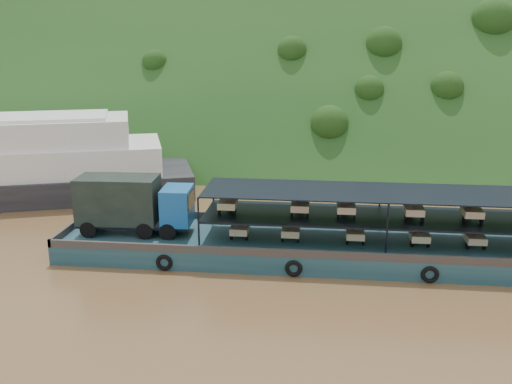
# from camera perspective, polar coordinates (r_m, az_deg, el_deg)

# --- Properties ---
(ground) EXTENTS (160.00, 160.00, 0.00)m
(ground) POSITION_cam_1_polar(r_m,az_deg,el_deg) (39.03, 2.43, -5.79)
(ground) COLOR brown
(ground) RESTS_ON ground
(hillside) EXTENTS (140.00, 39.60, 39.60)m
(hillside) POSITION_cam_1_polar(r_m,az_deg,el_deg) (73.70, 4.50, 4.36)
(hillside) COLOR #163714
(hillside) RESTS_ON ground
(cargo_barge) EXTENTS (35.00, 7.18, 5.06)m
(cargo_barge) POSITION_cam_1_polar(r_m,az_deg,el_deg) (37.68, 4.56, -4.56)
(cargo_barge) COLOR #12353F
(cargo_barge) RESTS_ON ground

